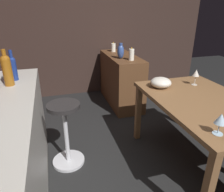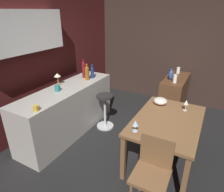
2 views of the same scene
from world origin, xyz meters
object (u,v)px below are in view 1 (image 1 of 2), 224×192
Objects in this scene: wine_bottle_cobalt at (13,67)px; pillar_candle_short at (113,48)px; wine_glass_left at (221,119)px; bar_stool at (66,133)px; vase_ceramic_blue at (121,51)px; fruit_bowl at (161,83)px; dining_table at (203,108)px; pillar_candle_tall at (131,55)px; wine_bottle_amber at (7,69)px; wine_glass_right at (196,73)px; sideboard_cabinet at (121,80)px.

wine_bottle_cobalt is 1.72× the size of pillar_candle_short.
wine_bottle_cobalt reaches higher than wine_glass_left.
vase_ceramic_blue reaches higher than bar_stool.
vase_ceramic_blue is (1.10, -0.95, 0.56)m from bar_stool.
pillar_candle_short is at bearing -44.79° from wine_bottle_cobalt.
fruit_bowl is at bearing -174.91° from vase_ceramic_blue.
wine_glass_left is (-0.50, 0.29, 0.20)m from dining_table.
pillar_candle_tall is 0.19m from vase_ceramic_blue.
pillar_candle_short is at bearing -31.25° from bar_stool.
fruit_bowl is 0.69× the size of wine_bottle_amber.
wine_glass_right reaches higher than dining_table.
wine_glass_left is 0.90× the size of wine_glass_right.
wine_glass_left is 1.86m from pillar_candle_tall.
wine_bottle_cobalt is at bearing 82.90° from wine_glass_right.
vase_ceramic_blue is at bearing -56.99° from wine_bottle_cobalt.
wine_glass_left is 0.55× the size of wine_bottle_cobalt.
sideboard_cabinet is 1.91m from wine_bottle_cobalt.
wine_glass_left is 0.71× the size of fruit_bowl.
fruit_bowl is 1.61m from pillar_candle_short.
wine_bottle_cobalt is (0.62, 1.69, 0.37)m from dining_table.
dining_table is 1.94× the size of bar_stool.
pillar_candle_tall is at bearing -173.92° from pillar_candle_short.
pillar_candle_tall is at bearing -140.00° from vase_ceramic_blue.
dining_table is 4.68× the size of wine_bottle_cobalt.
dining_table reaches higher than bar_stool.
wine_bottle_cobalt is 0.89× the size of wine_bottle_amber.
bar_stool is 2.16× the size of wine_bottle_amber.
pillar_candle_tall is at bearing -47.90° from bar_stool.
wine_glass_right is 1.04m from pillar_candle_tall.
sideboard_cabinet is 6.63× the size of pillar_candle_short.
wine_glass_left is 1.79m from wine_bottle_cobalt.
bar_stool is at bearing 141.63° from sideboard_cabinet.
wine_glass_left is 0.83× the size of pillar_candle_tall.
bar_stool is 3.98× the size of wine_glass_right.
fruit_bowl is 1.50m from wine_bottle_amber.
bar_stool is at bearing 139.38° from vase_ceramic_blue.
vase_ceramic_blue is (1.50, 0.33, 0.27)m from dining_table.
pillar_candle_tall is (1.86, -0.08, 0.05)m from wine_glass_left.
wine_glass_right is (-0.01, -1.44, 0.50)m from bar_stool.
pillar_candle_short is at bearing -0.27° from wine_glass_left.
wine_bottle_cobalt is 2.00m from pillar_candle_short.
sideboard_cabinet is 7.02× the size of wine_glass_left.
pillar_candle_tall is 1.14× the size of pillar_candle_short.
wine_glass_left is at bearing -128.78° from wine_bottle_cobalt.
wine_glass_right reaches higher than sideboard_cabinet.
dining_table is 8.54× the size of wine_glass_left.
dining_table is at bearing -167.63° from vase_ceramic_blue.
vase_ceramic_blue is (1.02, -1.38, -0.12)m from wine_bottle_amber.
bar_stool is 0.81m from wine_bottle_cobalt.
wine_bottle_cobalt reaches higher than pillar_candle_short.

